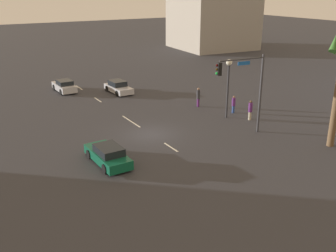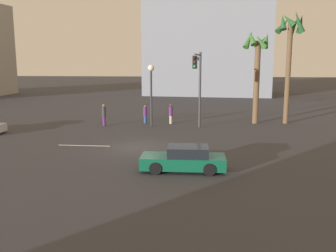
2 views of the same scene
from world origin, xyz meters
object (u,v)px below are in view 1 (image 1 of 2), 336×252
at_px(pedestrian_0, 198,97).
at_px(car_0, 108,155).
at_px(pedestrian_2, 234,104).
at_px(traffic_signal, 247,83).
at_px(streetlamp, 228,77).
at_px(building_2, 213,9).
at_px(car_1, 118,87).
at_px(car_2, 64,86).
at_px(pedestrian_1, 250,110).

bearing_deg(pedestrian_0, car_0, -58.62).
distance_m(pedestrian_0, pedestrian_2, 3.81).
bearing_deg(traffic_signal, streetlamp, 159.67).
bearing_deg(building_2, traffic_signal, -29.22).
distance_m(car_1, car_2, 6.25).
bearing_deg(traffic_signal, car_2, -158.04).
distance_m(traffic_signal, building_2, 47.71).
xyz_separation_m(car_2, streetlamp, (16.91, 10.00, 3.20)).
height_order(car_2, pedestrian_1, pedestrian_1).
xyz_separation_m(streetlamp, pedestrian_2, (-0.79, 1.45, -2.95)).
bearing_deg(pedestrian_1, building_2, 147.85).
relative_size(traffic_signal, building_2, 0.43).
bearing_deg(pedestrian_2, traffic_signal, -31.25).
relative_size(car_0, pedestrian_2, 2.67).
relative_size(streetlamp, building_2, 0.36).
bearing_deg(car_1, pedestrian_1, 22.90).
xyz_separation_m(car_1, pedestrian_0, (9.11, 4.65, 0.41)).
bearing_deg(streetlamp, car_1, -159.81).
relative_size(car_1, building_2, 0.29).
bearing_deg(pedestrian_1, car_0, -81.89).
distance_m(car_0, streetlamp, 14.00).
relative_size(car_1, pedestrian_2, 2.56).
bearing_deg(traffic_signal, pedestrian_2, 148.75).
xyz_separation_m(traffic_signal, building_2, (-39.69, 26.29, 3.09)).
relative_size(car_1, streetlamp, 0.80).
bearing_deg(car_0, pedestrian_2, 106.97).
height_order(car_1, streetlamp, streetlamp).
height_order(streetlamp, pedestrian_1, streetlamp).
relative_size(pedestrian_1, building_2, 0.12).
height_order(car_1, building_2, building_2).
bearing_deg(car_0, car_1, 154.12).
xyz_separation_m(car_0, building_2, (-39.25, 37.89, 6.79)).
bearing_deg(car_1, pedestrian_0, 27.05).
bearing_deg(building_2, pedestrian_2, -29.53).
relative_size(car_1, traffic_signal, 0.67).
distance_m(streetlamp, pedestrian_0, 5.05).
bearing_deg(pedestrian_2, building_2, 146.17).
xyz_separation_m(car_0, pedestrian_1, (-2.07, 14.52, 0.35)).
height_order(streetlamp, building_2, building_2).
bearing_deg(car_2, pedestrian_1, 31.64).
xyz_separation_m(car_2, traffic_signal, (21.02, 8.48, 3.68)).
bearing_deg(pedestrian_1, streetlamp, -138.60).
relative_size(car_0, car_2, 1.08).
bearing_deg(building_2, streetlamp, -30.54).
height_order(pedestrian_1, pedestrian_2, pedestrian_1).
relative_size(car_0, pedestrian_1, 2.46).
bearing_deg(car_0, building_2, 136.01).
bearing_deg(building_2, car_2, -57.46).
height_order(car_0, pedestrian_0, pedestrian_0).
xyz_separation_m(traffic_signal, streetlamp, (-4.11, 1.52, -0.48)).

